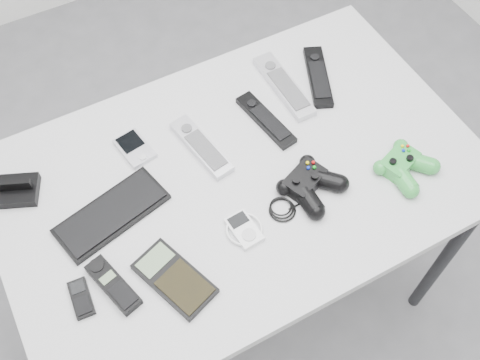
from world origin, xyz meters
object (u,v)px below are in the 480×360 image
mobile_phone (81,298)px  remote_black_b (318,76)px  cordless_handset (113,285)px  mp3_player (244,229)px  pda (135,148)px  controller_green (404,165)px  pda_keyboard (112,213)px  remote_black_a (266,120)px  remote_silver_b (284,86)px  calculator (174,278)px  remote_silver_a (201,146)px  controller_black (310,183)px  desk (239,188)px

mobile_phone → remote_black_b: bearing=25.3°
cordless_handset → mp3_player: size_ratio=1.62×
pda → controller_green: size_ratio=0.74×
pda_keyboard → remote_black_a: 0.46m
remote_black_a → controller_green: bearing=-61.2°
remote_black_b → mp3_player: bearing=-118.1°
remote_silver_b → pda_keyboard: bearing=-165.2°
cordless_handset → calculator: size_ratio=0.80×
pda_keyboard → remote_black_a: (0.45, 0.07, 0.00)m
remote_silver_b → controller_green: size_ratio=1.72×
remote_black_a → remote_silver_b: 0.13m
remote_silver_a → remote_black_a: (0.19, -0.00, -0.00)m
pda → mp3_player: 0.36m
remote_silver_a → calculator: size_ratio=1.14×
pda → controller_black: controller_black is taller
desk → controller_green: controller_green is taller
desk → calculator: size_ratio=6.43×
remote_silver_b → calculator: 0.61m
remote_silver_b → cordless_handset: bearing=-153.0°
remote_black_b → calculator: remote_black_b is taller
mp3_player → remote_silver_a: bearing=82.3°
remote_silver_b → cordless_handset: (-0.62, -0.32, -0.00)m
calculator → controller_black: bearing=-10.5°
remote_black_a → remote_silver_b: bearing=29.0°
remote_black_b → calculator: 0.69m
pda → remote_black_a: bearing=-22.6°
remote_silver_a → calculator: remote_silver_a is taller
pda_keyboard → controller_green: size_ratio=1.87×
pda_keyboard → mp3_player: same height
remote_black_a → controller_green: (0.22, -0.29, 0.01)m
remote_black_a → desk: bearing=-150.0°
desk → controller_black: controller_black is taller
desk → controller_black: size_ratio=4.89×
pda_keyboard → mobile_phone: (-0.13, -0.16, -0.00)m
remote_black_a → mp3_player: 0.32m
mp3_player → calculator: bearing=-174.1°
cordless_handset → desk: bearing=3.3°
remote_black_a → mobile_phone: (-0.59, -0.23, -0.00)m
desk → remote_black_a: bearing=38.7°
desk → pda_keyboard: size_ratio=4.46×
desk → pda_keyboard: (-0.32, 0.04, 0.08)m
remote_black_b → cordless_handset: bearing=-133.4°
cordless_handset → calculator: (0.12, -0.05, -0.00)m
remote_black_a → calculator: remote_black_a is taller
calculator → mp3_player: bearing=-9.5°
desk → cordless_handset: size_ratio=8.02×
pda → cordless_handset: 0.37m
controller_black → mp3_player: bearing=166.5°
remote_black_a → remote_silver_b: (0.10, 0.08, 0.00)m
remote_black_a → remote_silver_b: remote_silver_b is taller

